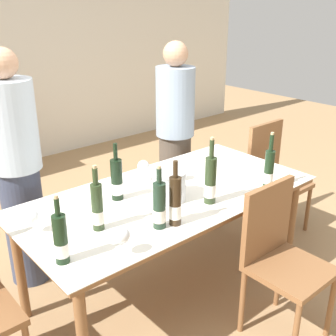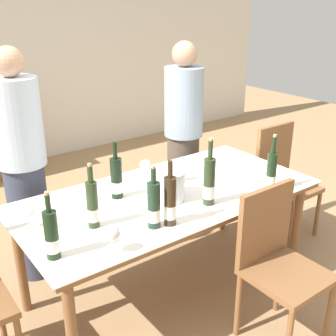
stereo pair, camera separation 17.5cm
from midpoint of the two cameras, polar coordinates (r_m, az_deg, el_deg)
name	(u,v)px [view 2 (the right image)]	position (r m, az deg, el deg)	size (l,w,h in m)	color
ground_plane	(168,287)	(3.13, 1.66, -15.91)	(12.00, 12.00, 0.00)	#A37F56
back_wall	(4,47)	(5.32, -20.38, 15.07)	(8.00, 0.10, 2.80)	silver
dining_table	(168,203)	(2.76, 1.82, -4.73)	(1.96, 0.96, 0.74)	brown
ice_bucket	(168,184)	(2.62, 1.92, -2.24)	(0.22, 0.22, 0.19)	silver
wine_bottle_0	(170,202)	(2.32, 2.46, -4.70)	(0.07, 0.07, 0.38)	#332314
wine_bottle_1	(154,206)	(2.30, 0.25, -5.22)	(0.07, 0.07, 0.37)	#1E3323
wine_bottle_2	(209,182)	(2.57, 7.54, -1.97)	(0.07, 0.07, 0.42)	#28381E
wine_bottle_3	(52,236)	(2.09, -13.17, -8.98)	(0.07, 0.07, 0.35)	black
wine_bottle_4	(93,205)	(2.32, -8.07, -5.03)	(0.07, 0.07, 0.38)	#28381E
wine_bottle_5	(271,172)	(2.83, 15.55, -0.60)	(0.06, 0.06, 0.39)	black
wine_bottle_6	(117,179)	(2.65, -5.12, -1.52)	(0.08, 0.08, 0.37)	black
wine_glass_0	(146,166)	(2.88, -1.25, 0.26)	(0.08, 0.08, 0.16)	white
wine_glass_1	(180,169)	(2.90, 3.37, -0.14)	(0.08, 0.08, 0.13)	white
wine_glass_2	(29,213)	(2.40, -16.32, -5.88)	(0.08, 0.08, 0.14)	white
wine_glass_3	(112,234)	(2.09, -5.18, -8.90)	(0.08, 0.08, 0.15)	white
chair_near_front	(277,256)	(2.57, 16.43, -11.43)	(0.42, 0.42, 0.94)	brown
chair_right_end	(281,174)	(3.74, 16.42, -0.83)	(0.42, 0.42, 0.94)	brown
person_host	(23,169)	(3.03, -17.47, -0.21)	(0.33, 0.33, 1.65)	#383F56
person_guest_left	(183,137)	(3.66, 3.46, 4.25)	(0.33, 0.33, 1.61)	#51473D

